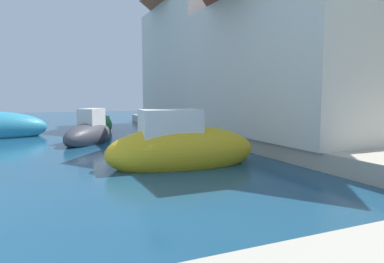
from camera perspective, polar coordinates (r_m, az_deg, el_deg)
quay_promenade at (r=4.79m, az=-11.12°, el=-15.24°), size 44.00×32.00×0.50m
moored_boat_4 at (r=15.15m, az=-16.44°, el=-0.31°), size 2.96×3.55×1.67m
moored_boat_5 at (r=9.76m, az=-1.79°, el=-2.83°), size 4.40×1.94×1.92m
moored_boat_7 at (r=20.08m, az=-15.02°, el=1.10°), size 1.86×3.88×1.30m
waterfront_building_main at (r=14.83m, az=17.43°, el=12.25°), size 6.61×9.34×6.25m
waterfront_building_annex at (r=22.82m, az=1.48°, el=12.35°), size 5.70×8.94×7.96m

